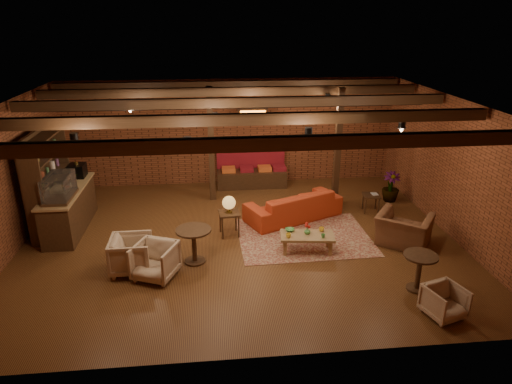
{
  "coord_description": "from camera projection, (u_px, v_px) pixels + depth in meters",
  "views": [
    {
      "loc": [
        -0.6,
        -9.6,
        4.95
      ],
      "look_at": [
        0.4,
        0.2,
        1.11
      ],
      "focal_mm": 32.0,
      "sensor_mm": 36.0,
      "label": 1
    }
  ],
  "objects": [
    {
      "name": "plant_counter",
      "position": [
        72.0,
        179.0,
        11.05
      ],
      "size": [
        0.35,
        0.39,
        0.3
      ],
      "primitive_type": "imported",
      "color": "#337F33",
      "rests_on": "service_counter"
    },
    {
      "name": "ceiling_pipe",
      "position": [
        234.0,
        106.0,
        11.2
      ],
      "size": [
        9.6,
        0.12,
        0.12
      ],
      "primitive_type": "cylinder",
      "rotation": [
        0.0,
        1.57,
        0.0
      ],
      "color": "black",
      "rests_on": "ceiling"
    },
    {
      "name": "rug",
      "position": [
        304.0,
        237.0,
        10.86
      ],
      "size": [
        3.14,
        2.44,
        0.01
      ],
      "primitive_type": "cube",
      "rotation": [
        0.0,
        0.0,
        0.03
      ],
      "color": "maroon",
      "rests_on": "floor"
    },
    {
      "name": "armchair_right",
      "position": [
        404.0,
        225.0,
        10.34
      ],
      "size": [
        1.36,
        1.28,
        1.0
      ],
      "primitive_type": "imported",
      "rotation": [
        0.0,
        0.0,
        2.5
      ],
      "color": "brown",
      "rests_on": "floor"
    },
    {
      "name": "wall_front",
      "position": [
        258.0,
        267.0,
        6.47
      ],
      "size": [
        10.0,
        0.02,
        3.2
      ],
      "primitive_type": "cube",
      "color": "brown",
      "rests_on": "ground"
    },
    {
      "name": "service_sign",
      "position": [
        253.0,
        113.0,
        12.83
      ],
      "size": [
        0.86,
        0.06,
        0.3
      ],
      "primitive_type": "cube",
      "color": "orange",
      "rests_on": "ceiling"
    },
    {
      "name": "post_right",
      "position": [
        338.0,
        148.0,
        12.29
      ],
      "size": [
        0.16,
        0.16,
        3.2
      ],
      "primitive_type": "cube",
      "color": "black",
      "rests_on": "ground"
    },
    {
      "name": "round_table_left",
      "position": [
        194.0,
        240.0,
        9.59
      ],
      "size": [
        0.74,
        0.74,
        0.77
      ],
      "color": "black",
      "rests_on": "floor"
    },
    {
      "name": "coffee_table",
      "position": [
        307.0,
        236.0,
        10.1
      ],
      "size": [
        1.25,
        0.73,
        0.66
      ],
      "rotation": [
        0.0,
        0.0,
        -0.12
      ],
      "color": "olive",
      "rests_on": "floor"
    },
    {
      "name": "armchair_b",
      "position": [
        155.0,
        259.0,
        9.07
      ],
      "size": [
        1.0,
        0.97,
        0.8
      ],
      "primitive_type": "imported",
      "rotation": [
        0.0,
        0.0,
        -0.39
      ],
      "color": "beige",
      "rests_on": "floor"
    },
    {
      "name": "wall_right",
      "position": [
        453.0,
        168.0,
        10.64
      ],
      "size": [
        0.02,
        8.0,
        3.2
      ],
      "primitive_type": "cube",
      "color": "brown",
      "rests_on": "ground"
    },
    {
      "name": "plant_tall",
      "position": [
        394.0,
        158.0,
        12.53
      ],
      "size": [
        1.63,
        1.63,
        2.54
      ],
      "primitive_type": "imported",
      "rotation": [
        0.0,
        0.0,
        -0.16
      ],
      "color": "#4C7F4C",
      "rests_on": "floor"
    },
    {
      "name": "side_table_book",
      "position": [
        371.0,
        196.0,
        12.11
      ],
      "size": [
        0.49,
        0.49,
        0.51
      ],
      "rotation": [
        0.0,
        0.0,
        -0.13
      ],
      "color": "black",
      "rests_on": "floor"
    },
    {
      "name": "wall_left",
      "position": [
        5.0,
        183.0,
        9.7
      ],
      "size": [
        0.02,
        8.0,
        3.2
      ],
      "primitive_type": "cube",
      "color": "brown",
      "rests_on": "ground"
    },
    {
      "name": "shelving_hutch",
      "position": [
        49.0,
        182.0,
        10.91
      ],
      "size": [
        0.52,
        2.0,
        2.4
      ],
      "primitive_type": null,
      "color": "black",
      "rests_on": "ground"
    },
    {
      "name": "side_table_lamp",
      "position": [
        229.0,
        206.0,
        10.71
      ],
      "size": [
        0.52,
        0.52,
        0.99
      ],
      "rotation": [
        0.0,
        0.0,
        0.11
      ],
      "color": "black",
      "rests_on": "floor"
    },
    {
      "name": "service_counter",
      "position": [
        68.0,
        199.0,
        11.01
      ],
      "size": [
        0.8,
        2.5,
        1.6
      ],
      "primitive_type": null,
      "color": "black",
      "rests_on": "ground"
    },
    {
      "name": "round_table_right",
      "position": [
        419.0,
        267.0,
        8.62
      ],
      "size": [
        0.64,
        0.64,
        0.75
      ],
      "color": "black",
      "rests_on": "floor"
    },
    {
      "name": "wall_back",
      "position": [
        230.0,
        132.0,
        13.88
      ],
      "size": [
        10.0,
        0.02,
        3.2
      ],
      "primitive_type": "cube",
      "color": "brown",
      "rests_on": "ground"
    },
    {
      "name": "floor",
      "position": [
        240.0,
        239.0,
        10.75
      ],
      "size": [
        10.0,
        10.0,
        0.0
      ],
      "primitive_type": "plane",
      "color": "#371B0D",
      "rests_on": "ground"
    },
    {
      "name": "sofa",
      "position": [
        293.0,
        205.0,
        11.75
      ],
      "size": [
        2.67,
        1.91,
        0.73
      ],
      "primitive_type": "imported",
      "rotation": [
        0.0,
        0.0,
        3.56
      ],
      "color": "#A83117",
      "rests_on": "floor"
    },
    {
      "name": "armchair_a",
      "position": [
        131.0,
        253.0,
        9.3
      ],
      "size": [
        0.76,
        0.81,
        0.83
      ],
      "primitive_type": "imported",
      "rotation": [
        0.0,
        0.0,
        1.58
      ],
      "color": "beige",
      "rests_on": "floor"
    },
    {
      "name": "ceiling_beams",
      "position": [
        238.0,
        109.0,
        9.64
      ],
      "size": [
        9.8,
        6.4,
        0.22
      ],
      "primitive_type": null,
      "color": "black",
      "rests_on": "ceiling"
    },
    {
      "name": "armchair_far",
      "position": [
        445.0,
        300.0,
        7.91
      ],
      "size": [
        0.76,
        0.73,
        0.63
      ],
      "primitive_type": "imported",
      "rotation": [
        0.0,
        0.0,
        0.3
      ],
      "color": "beige",
      "rests_on": "floor"
    },
    {
      "name": "post_left",
      "position": [
        211.0,
        145.0,
        12.53
      ],
      "size": [
        0.16,
        0.16,
        3.2
      ],
      "primitive_type": "cube",
      "color": "black",
      "rests_on": "ground"
    },
    {
      "name": "ceiling",
      "position": [
        238.0,
        104.0,
        9.59
      ],
      "size": [
        10.0,
        8.0,
        0.02
      ],
      "primitive_type": "cube",
      "color": "black",
      "rests_on": "wall_back"
    },
    {
      "name": "banquette",
      "position": [
        252.0,
        171.0,
        13.92
      ],
      "size": [
        2.1,
        0.7,
        1.0
      ],
      "primitive_type": null,
      "color": "maroon",
      "rests_on": "ground"
    },
    {
      "name": "ceiling_spotlights",
      "position": [
        238.0,
        119.0,
        9.72
      ],
      "size": [
        6.4,
        4.4,
        0.28
      ],
      "primitive_type": null,
      "color": "black",
      "rests_on": "ceiling"
    }
  ]
}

